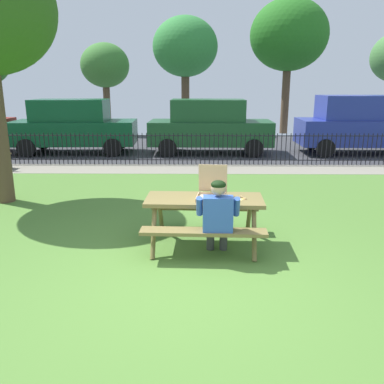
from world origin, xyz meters
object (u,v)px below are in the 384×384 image
(parked_car_left, at_px, (74,126))
(far_tree_center, at_px, (185,48))
(pizza_box_open, at_px, (212,192))
(parked_car_center, at_px, (210,126))
(parked_car_right, at_px, (364,123))
(pizza_slice_on_table, at_px, (239,198))
(far_tree_midright, at_px, (289,36))
(picnic_table_foreground, at_px, (204,209))
(adult_at_table, at_px, (218,215))
(far_tree_midleft, at_px, (105,66))

(parked_car_left, height_order, far_tree_center, far_tree_center)
(pizza_box_open, height_order, far_tree_center, far_tree_center)
(parked_car_center, distance_m, parked_car_right, 5.55)
(pizza_slice_on_table, bearing_deg, far_tree_midright, 75.84)
(parked_car_center, relative_size, far_tree_center, 0.78)
(picnic_table_foreground, relative_size, pizza_slice_on_table, 7.50)
(adult_at_table, bearing_deg, parked_car_center, 89.11)
(adult_at_table, bearing_deg, far_tree_midright, 75.07)
(picnic_table_foreground, bearing_deg, adult_at_table, -69.95)
(adult_at_table, xyz_separation_m, parked_car_right, (5.70, 9.26, 0.44))
(pizza_box_open, relative_size, parked_car_right, 0.12)
(pizza_slice_on_table, xyz_separation_m, parked_car_right, (5.35, 8.80, 0.32))
(parked_car_center, height_order, far_tree_midright, far_tree_midright)
(parked_car_right, height_order, far_tree_midleft, far_tree_midleft)
(pizza_slice_on_table, xyz_separation_m, parked_car_center, (-0.20, 8.80, 0.23))
(picnic_table_foreground, xyz_separation_m, far_tree_midleft, (-4.78, 15.10, 2.74))
(far_tree_center, bearing_deg, adult_at_table, -86.59)
(far_tree_center, bearing_deg, parked_car_center, -80.39)
(picnic_table_foreground, height_order, pizza_slice_on_table, pizza_slice_on_table)
(adult_at_table, distance_m, parked_car_right, 10.88)
(pizza_box_open, bearing_deg, parked_car_left, 118.49)
(pizza_box_open, bearing_deg, far_tree_midleft, 107.96)
(far_tree_center, bearing_deg, pizza_slice_on_table, -85.20)
(far_tree_midleft, relative_size, far_tree_center, 0.78)
(pizza_slice_on_table, height_order, parked_car_center, parked_car_center)
(pizza_box_open, relative_size, far_tree_midleft, 0.12)
(pizza_box_open, xyz_separation_m, far_tree_midright, (4.23, 15.11, 3.90))
(pizza_slice_on_table, height_order, far_tree_center, far_tree_center)
(far_tree_center, height_order, far_tree_midright, far_tree_midright)
(parked_car_left, distance_m, parked_car_center, 4.97)
(parked_car_center, bearing_deg, adult_at_table, -90.89)
(parked_car_right, bearing_deg, picnic_table_foreground, -123.89)
(adult_at_table, relative_size, far_tree_midleft, 0.27)
(pizza_box_open, bearing_deg, pizza_slice_on_table, -5.73)
(pizza_slice_on_table, distance_m, far_tree_midright, 16.12)
(pizza_box_open, bearing_deg, far_tree_center, 93.26)
(far_tree_midleft, bearing_deg, pizza_box_open, -72.04)
(far_tree_midleft, bearing_deg, parked_car_center, -51.15)
(picnic_table_foreground, xyz_separation_m, far_tree_center, (-0.75, 15.10, 3.62))
(picnic_table_foreground, distance_m, far_tree_midleft, 16.08)
(picnic_table_foreground, relative_size, parked_car_right, 0.40)
(picnic_table_foreground, relative_size, far_tree_midleft, 0.41)
(parked_car_center, relative_size, far_tree_midleft, 0.99)
(parked_car_right, height_order, far_tree_center, far_tree_center)
(pizza_slice_on_table, height_order, adult_at_table, adult_at_table)
(pizza_slice_on_table, xyz_separation_m, far_tree_midleft, (-5.31, 15.15, 2.56))
(parked_car_center, bearing_deg, parked_car_right, -0.01)
(pizza_box_open, distance_m, parked_car_left, 9.97)
(parked_car_center, bearing_deg, far_tree_center, 99.61)
(pizza_box_open, bearing_deg, far_tree_midright, 74.35)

